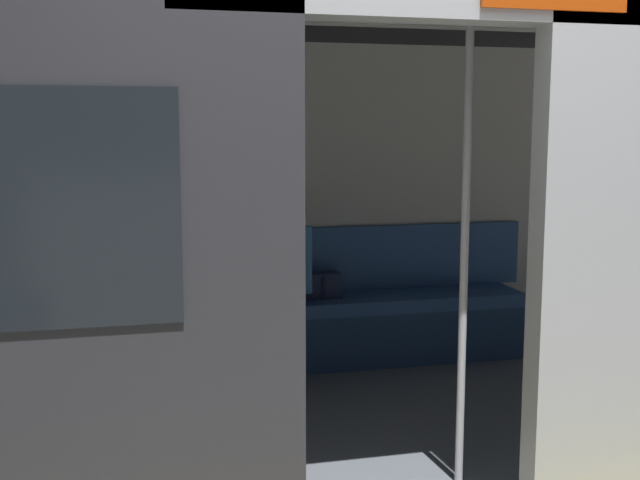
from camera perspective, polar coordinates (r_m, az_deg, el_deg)
train_car at (r=4.02m, az=0.24°, el=6.97°), size 6.40×2.84×2.28m
bench_seat at (r=5.24m, az=-2.13°, el=-5.59°), size 3.26×0.44×0.46m
person_seated at (r=5.09m, az=-3.62°, el=-2.24°), size 0.55×0.71×1.19m
handbag at (r=5.32m, az=0.07°, el=-3.26°), size 0.26×0.15×0.17m
book at (r=5.22m, az=-7.32°, el=-4.33°), size 0.16×0.22×0.03m
grab_pole_door at (r=3.18m, az=-1.97°, el=-1.35°), size 0.04×0.04×2.14m
grab_pole_far at (r=3.48m, az=10.37°, el=-0.64°), size 0.04×0.04×2.14m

